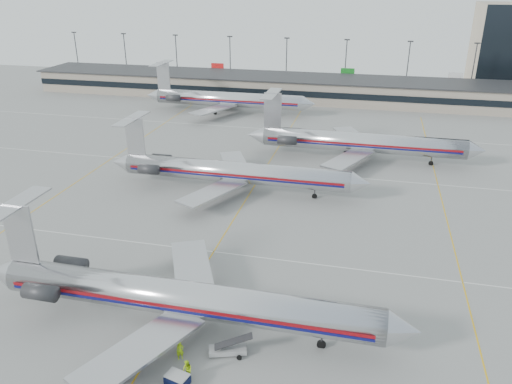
% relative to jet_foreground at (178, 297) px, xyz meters
% --- Properties ---
extents(ground, '(260.00, 260.00, 0.00)m').
position_rel_jet_foreground_xyz_m(ground, '(-1.12, 4.68, -3.39)').
color(ground, gray).
rests_on(ground, ground).
extents(apron_markings, '(160.00, 0.15, 0.02)m').
position_rel_jet_foreground_xyz_m(apron_markings, '(-1.12, 14.68, -3.38)').
color(apron_markings, silver).
rests_on(apron_markings, ground).
extents(terminal, '(162.00, 17.00, 6.25)m').
position_rel_jet_foreground_xyz_m(terminal, '(-1.12, 102.66, -0.23)').
color(terminal, gray).
rests_on(terminal, ground).
extents(light_mast_row, '(163.60, 0.40, 15.28)m').
position_rel_jet_foreground_xyz_m(light_mast_row, '(-1.12, 116.68, 5.20)').
color(light_mast_row, '#38383D').
rests_on(light_mast_row, ground).
extents(jet_foreground, '(44.59, 26.25, 11.67)m').
position_rel_jet_foreground_xyz_m(jet_foreground, '(0.00, 0.00, 0.00)').
color(jet_foreground, silver).
rests_on(jet_foreground, ground).
extents(jet_second_row, '(43.26, 25.47, 11.32)m').
position_rel_jet_foreground_xyz_m(jet_second_row, '(-4.55, 34.36, -0.10)').
color(jet_second_row, silver).
rests_on(jet_second_row, ground).
extents(jet_third_row, '(44.28, 27.24, 12.11)m').
position_rel_jet_foreground_xyz_m(jet_third_row, '(14.67, 54.34, 0.13)').
color(jet_third_row, silver).
rests_on(jet_third_row, ground).
extents(jet_back_row, '(44.63, 27.45, 12.20)m').
position_rel_jet_foreground_xyz_m(jet_back_row, '(-19.79, 82.80, 0.16)').
color(jet_back_row, silver).
rests_on(jet_back_row, ground).
extents(tug_left, '(2.48, 1.52, 1.89)m').
position_rel_jet_foreground_xyz_m(tug_left, '(-3.55, -8.31, -2.53)').
color(tug_left, '#0A1137').
rests_on(tug_left, ground).
extents(cart_outer, '(2.23, 1.79, 1.11)m').
position_rel_jet_foreground_xyz_m(cart_outer, '(2.81, -7.62, -2.80)').
color(cart_outer, '#0A1137').
rests_on(cart_outer, ground).
extents(belt_loader, '(4.24, 2.27, 2.17)m').
position_rel_jet_foreground_xyz_m(belt_loader, '(5.98, -2.89, -2.81)').
color(belt_loader, '#9B9B9B').
rests_on(belt_loader, ground).
extents(ramp_worker_near, '(0.83, 0.76, 1.90)m').
position_rel_jet_foreground_xyz_m(ramp_worker_near, '(1.87, -4.52, -2.44)').
color(ramp_worker_near, '#A5DB14').
rests_on(ramp_worker_near, ground).
extents(ramp_worker_far, '(1.18, 1.14, 1.92)m').
position_rel_jet_foreground_xyz_m(ramp_worker_far, '(3.38, -6.70, -2.43)').
color(ramp_worker_far, '#B6E115').
rests_on(ramp_worker_far, ground).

